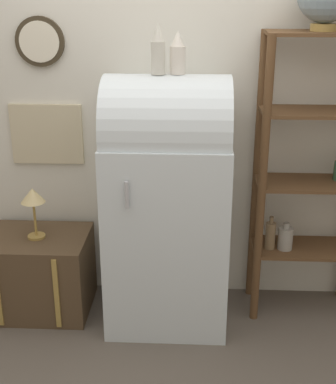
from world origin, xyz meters
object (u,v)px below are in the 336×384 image
(refrigerator, at_px, (167,199))
(suitcase_trunk, at_px, (38,273))
(vase_center, at_px, (178,54))
(vase_left, at_px, (158,51))
(desk_lamp, at_px, (33,199))

(refrigerator, xyz_separation_m, suitcase_trunk, (-0.84, 0.03, -0.54))
(refrigerator, height_order, vase_center, vase_center)
(vase_left, xyz_separation_m, desk_lamp, (-0.77, 0.02, -0.89))
(suitcase_trunk, xyz_separation_m, desk_lamp, (0.01, -0.01, 0.52))
(suitcase_trunk, relative_size, vase_left, 2.43)
(suitcase_trunk, bearing_deg, vase_left, -2.56)
(refrigerator, bearing_deg, vase_left, -178.32)
(refrigerator, height_order, desk_lamp, refrigerator)
(suitcase_trunk, height_order, desk_lamp, desk_lamp)
(vase_center, height_order, desk_lamp, vase_center)
(refrigerator, distance_m, desk_lamp, 0.83)
(vase_left, relative_size, desk_lamp, 0.82)
(vase_left, height_order, vase_center, vase_left)
(vase_center, relative_size, desk_lamp, 0.70)
(refrigerator, relative_size, vase_center, 6.68)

